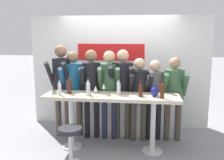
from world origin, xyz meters
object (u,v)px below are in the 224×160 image
object	(u,v)px
person_center_left	(91,84)
wine_bottle_2	(88,88)
person_far_right	(155,91)
decorative_vase	(155,92)
wine_glass_1	(96,89)
wine_bottle_1	(60,88)
person_far_left	(62,80)
wine_bottle_4	(119,88)
person_right	(139,91)
wine_glass_0	(104,86)
person_left	(73,85)
person_center_right	(123,85)
tasting_table	(111,104)
person_rightmost	(174,90)
wine_bottle_0	(140,90)
bar_stool	(70,141)
person_center	(109,85)
wine_bottle_3	(162,90)
wine_bottle_5	(69,85)

from	to	relation	value
person_center_left	wine_bottle_2	distance (m)	0.56
person_far_right	decorative_vase	xyz separation A→B (m)	(-0.03, -0.57, 0.12)
wine_glass_1	decorative_vase	world-z (taller)	decorative_vase
wine_bottle_1	wine_glass_1	distance (m)	0.64
person_far_right	person_far_left	bearing A→B (deg)	171.91
person_far_right	wine_bottle_4	world-z (taller)	person_far_right
person_right	wine_bottle_2	size ratio (longest dim) A/B	5.47
wine_glass_0	decorative_vase	bearing A→B (deg)	-9.09
person_left	person_center_right	world-z (taller)	person_center_right
tasting_table	wine_glass_1	xyz separation A→B (m)	(-0.26, -0.11, 0.29)
person_right	decorative_vase	bearing A→B (deg)	-69.41
person_center_right	person_rightmost	xyz separation A→B (m)	(0.98, 0.02, -0.09)
person_center_left	wine_bottle_0	bearing A→B (deg)	-39.87
person_far_left	person_rightmost	bearing A→B (deg)	2.71
person_far_left	person_far_right	world-z (taller)	person_far_left
person_left	person_center_left	distance (m)	0.39
tasting_table	bar_stool	size ratio (longest dim) A/B	3.78
wine_bottle_1	decorative_vase	world-z (taller)	wine_bottle_1
person_center_right	wine_bottle_0	world-z (taller)	person_center_right
person_far_left	wine_bottle_2	distance (m)	0.90
person_center	wine_bottle_2	bearing A→B (deg)	-123.27
person_far_right	decorative_vase	world-z (taller)	person_far_right
person_rightmost	wine_glass_0	bearing A→B (deg)	-162.73
person_center_right	wine_bottle_3	distance (m)	0.97
bar_stool	person_center	size ratio (longest dim) A/B	0.36
wine_glass_1	decorative_vase	bearing A→B (deg)	5.00
wine_bottle_5	wine_glass_1	bearing A→B (deg)	-14.21
person_center_right	wine_bottle_2	size ratio (longest dim) A/B	5.98
person_left	wine_bottle_5	world-z (taller)	person_left
wine_bottle_0	decorative_vase	size ratio (longest dim) A/B	1.24
person_right	bar_stool	bearing A→B (deg)	-142.19
bar_stool	wine_bottle_0	xyz separation A→B (m)	(1.07, 0.58, 0.72)
person_far_right	person_rightmost	world-z (taller)	person_rightmost
bar_stool	wine_bottle_5	bearing A→B (deg)	106.58
person_far_left	wine_bottle_1	size ratio (longest dim) A/B	6.70
person_far_left	decorative_vase	world-z (taller)	person_far_left
tasting_table	wine_glass_0	bearing A→B (deg)	142.96
person_center	wine_bottle_0	bearing A→B (deg)	-46.55
person_center_left	person_right	xyz separation A→B (m)	(0.93, -0.01, -0.10)
person_center_left	wine_bottle_1	distance (m)	0.73
person_far_right	wine_bottle_0	distance (m)	0.68
person_far_right	wine_bottle_2	world-z (taller)	person_far_right
person_center_left	person_center	distance (m)	0.35
bar_stool	decorative_vase	bearing A→B (deg)	25.36
person_rightmost	wine_bottle_2	world-z (taller)	person_rightmost
person_far_right	wine_glass_1	xyz separation A→B (m)	(-1.02, -0.65, 0.16)
person_center_left	person_right	size ratio (longest dim) A/B	1.09
decorative_vase	person_far_left	bearing A→B (deg)	163.54
person_center	wine_bottle_2	world-z (taller)	person_center
person_far_right	wine_glass_1	bearing A→B (deg)	-156.55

